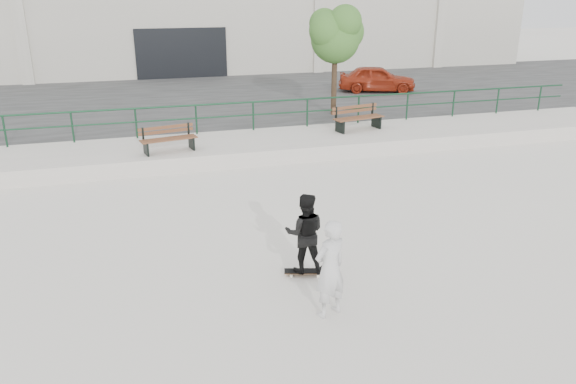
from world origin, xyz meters
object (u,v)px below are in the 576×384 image
object	(u,v)px
bench_left	(168,139)
red_car	(377,79)
bench_right	(358,118)
standing_skater	(305,233)
skateboard	(304,271)
seated_skater	(330,269)
tree	(336,33)

from	to	relation	value
bench_left	red_car	distance (m)	13.30
bench_right	bench_left	bearing A→B (deg)	176.24
bench_right	standing_skater	bearing A→B (deg)	-130.69
bench_left	skateboard	distance (m)	8.10
red_car	seated_skater	world-z (taller)	red_car
tree	skateboard	size ratio (longest dim) A/B	5.21
skateboard	tree	bearing A→B (deg)	82.48
skateboard	seated_skater	size ratio (longest dim) A/B	0.46
skateboard	seated_skater	world-z (taller)	seated_skater
red_car	seated_skater	size ratio (longest dim) A/B	2.12
bench_right	seated_skater	xyz separation A→B (m)	(-4.85, -10.24, -0.06)
tree	skateboard	distance (m)	13.04
red_car	seated_skater	bearing A→B (deg)	173.05
red_car	bench_right	bearing A→B (deg)	170.58
red_car	bench_left	bearing A→B (deg)	146.98
bench_left	seated_skater	xyz separation A→B (m)	(1.82, -9.28, -0.02)
bench_right	standing_skater	world-z (taller)	standing_skater
bench_left	standing_skater	world-z (taller)	standing_skater
bench_left	seated_skater	bearing A→B (deg)	-90.33
seated_skater	tree	bearing A→B (deg)	-133.27
tree	bench_right	bearing A→B (deg)	-93.02
tree	red_car	distance (m)	6.28
seated_skater	red_car	bearing A→B (deg)	-139.29
skateboard	red_car	bearing A→B (deg)	76.71
tree	seated_skater	distance (m)	14.16
bench_left	bench_right	bearing A→B (deg)	-3.19
skateboard	bench_right	bearing A→B (deg)	77.11
red_car	seated_skater	xyz separation A→B (m)	(-8.83, -17.25, -0.26)
bench_right	red_car	distance (m)	8.06
bench_right	seated_skater	bearing A→B (deg)	-127.33
bench_right	tree	bearing A→B (deg)	74.98
tree	seated_skater	world-z (taller)	tree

